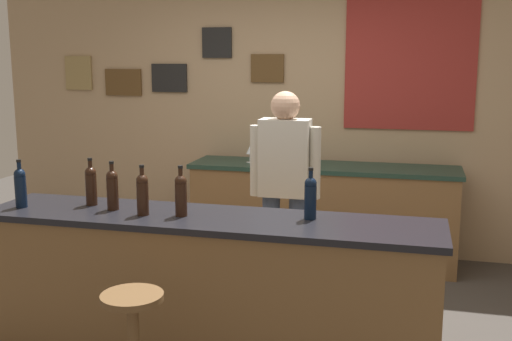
{
  "coord_description": "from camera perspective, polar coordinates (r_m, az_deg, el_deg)",
  "views": [
    {
      "loc": [
        1.18,
        -3.8,
        1.86
      ],
      "look_at": [
        0.08,
        0.45,
        1.05
      ],
      "focal_mm": 43.41,
      "sensor_mm": 36.0,
      "label": 1
    }
  ],
  "objects": [
    {
      "name": "wine_bottle_c",
      "position": [
        3.93,
        -13.09,
        -1.6
      ],
      "size": [
        0.07,
        0.07,
        0.31
      ],
      "color": "black",
      "rests_on": "bar_counter"
    },
    {
      "name": "wine_bottle_f",
      "position": [
        3.63,
        5.04,
        -2.38
      ],
      "size": [
        0.07,
        0.07,
        0.31
      ],
      "color": "black",
      "rests_on": "bar_counter"
    },
    {
      "name": "bar_counter",
      "position": [
        3.86,
        -4.45,
        -10.81
      ],
      "size": [
        2.79,
        0.6,
        0.92
      ],
      "color": "brown",
      "rests_on": "ground_plane"
    },
    {
      "name": "bartender",
      "position": [
        4.51,
        2.66,
        -1.37
      ],
      "size": [
        0.52,
        0.21,
        1.62
      ],
      "color": "#384766",
      "rests_on": "ground_plane"
    },
    {
      "name": "wine_bottle_b",
      "position": [
        4.09,
        -14.96,
        -1.22
      ],
      "size": [
        0.07,
        0.07,
        0.31
      ],
      "color": "black",
      "rests_on": "bar_counter"
    },
    {
      "name": "coffee_mug",
      "position": [
        5.59,
        3.27,
        1.05
      ],
      "size": [
        0.12,
        0.08,
        0.09
      ],
      "color": "#338C4C",
      "rests_on": "side_counter"
    },
    {
      "name": "wine_bottle_a",
      "position": [
        4.17,
        -20.89,
        -1.36
      ],
      "size": [
        0.07,
        0.07,
        0.31
      ],
      "color": "black",
      "rests_on": "bar_counter"
    },
    {
      "name": "bar_stool",
      "position": [
        3.32,
        -11.22,
        -14.63
      ],
      "size": [
        0.32,
        0.32,
        0.68
      ],
      "color": "brown",
      "rests_on": "ground_plane"
    },
    {
      "name": "back_wall",
      "position": [
        5.96,
        3.19,
        6.16
      ],
      "size": [
        6.0,
        0.09,
        2.8
      ],
      "color": "tan",
      "rests_on": "ground_plane"
    },
    {
      "name": "side_counter",
      "position": [
        5.68,
        6.13,
        -3.96
      ],
      "size": [
        2.41,
        0.56,
        0.9
      ],
      "color": "brown",
      "rests_on": "ground_plane"
    },
    {
      "name": "ground_plane",
      "position": [
        4.39,
        -2.62,
        -14.61
      ],
      "size": [
        10.0,
        10.0,
        0.0
      ],
      "primitive_type": "plane",
      "color": "#423D38"
    },
    {
      "name": "wine_glass_b",
      "position": [
        5.55,
        4.74,
        1.61
      ],
      "size": [
        0.07,
        0.07,
        0.16
      ],
      "color": "silver",
      "rests_on": "side_counter"
    },
    {
      "name": "wine_bottle_e",
      "position": [
        3.71,
        -6.93,
        -2.13
      ],
      "size": [
        0.07,
        0.07,
        0.31
      ],
      "color": "black",
      "rests_on": "bar_counter"
    },
    {
      "name": "wine_glass_a",
      "position": [
        5.68,
        -0.57,
        1.85
      ],
      "size": [
        0.07,
        0.07,
        0.16
      ],
      "color": "silver",
      "rests_on": "side_counter"
    },
    {
      "name": "wine_bottle_d",
      "position": [
        3.77,
        -10.42,
        -2.03
      ],
      "size": [
        0.07,
        0.07,
        0.31
      ],
      "color": "black",
      "rests_on": "bar_counter"
    }
  ]
}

